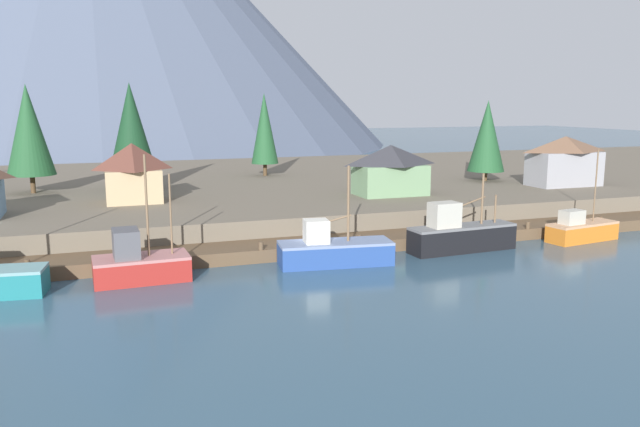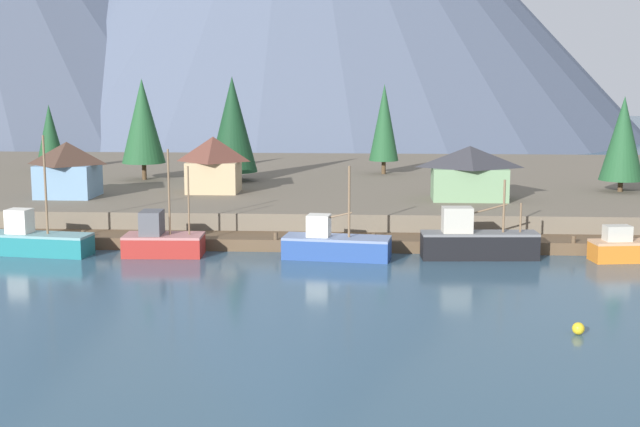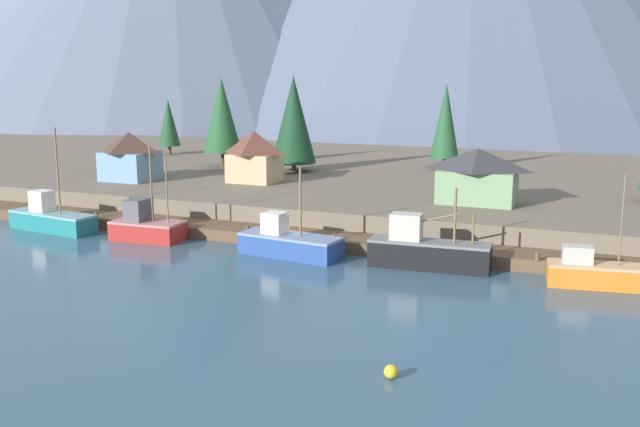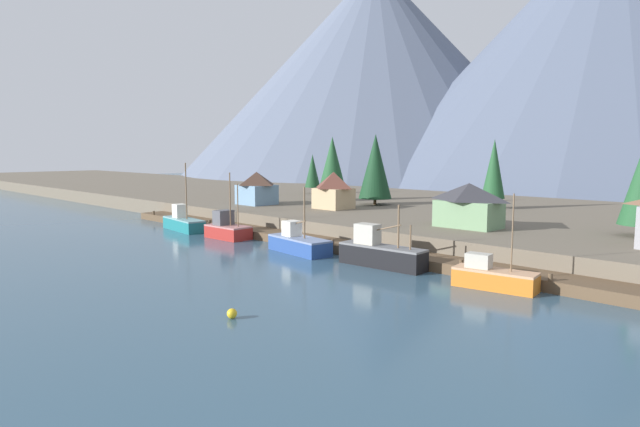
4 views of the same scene
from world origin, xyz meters
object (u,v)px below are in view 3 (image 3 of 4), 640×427
Objects in this scene: house_green at (477,175)px; conifer_mid_left at (446,121)px; fishing_boat_black at (426,251)px; fishing_boat_blue at (289,243)px; house_tan at (255,156)px; conifer_near_left at (169,122)px; conifer_mid_right at (222,115)px; fishing_boat_teal at (52,219)px; conifer_back_left at (294,120)px; channel_buoy at (391,372)px; fishing_boat_orange at (596,273)px; house_blue at (130,156)px; fishing_boat_red at (146,226)px.

house_green is 0.69× the size of conifer_mid_left.
conifer_mid_left reaches higher than fishing_boat_black.
house_tan is (-13.05, 19.38, 4.31)m from fishing_boat_blue.
conifer_mid_right is (13.77, -8.56, 1.92)m from conifer_near_left.
fishing_boat_teal is 30.20m from conifer_mid_right.
channel_buoy is at bearing -60.76° from conifer_back_left.
fishing_boat_teal is at bearing -157.02° from house_green.
house_tan is (-36.20, 19.00, 4.40)m from fishing_boat_orange.
conifer_mid_left is at bearing 34.40° from house_blue.
conifer_near_left is (-12.13, 37.64, 6.04)m from fishing_boat_teal.
fishing_boat_teal is 1.04× the size of fishing_boat_black.
fishing_boat_teal is 1.19× the size of conifer_near_left.
fishing_boat_blue is 12.39× the size of channel_buoy.
fishing_boat_orange reaches higher than house_blue.
house_green is at bearing -21.43° from conifer_mid_right.
conifer_mid_left is (30.82, 21.11, 3.33)m from house_blue.
fishing_boat_red is at bearing -116.72° from conifer_mid_left.
fishing_boat_teal is at bearing 179.02° from fishing_boat_red.
fishing_boat_red is 0.74× the size of conifer_back_left.
conifer_mid_left reaches higher than house_tan.
fishing_boat_black is 0.82× the size of conifer_mid_right.
house_tan is at bearing -45.49° from conifer_mid_right.
fishing_boat_orange is 46.20m from conifer_back_left.
conifer_mid_right is at bearing 135.21° from fishing_boat_blue.
fishing_boat_black is 37.48m from conifer_back_left.
fishing_boat_teal is at bearing -112.42° from conifer_back_left.
house_blue is 14.95m from conifer_mid_right.
house_green is 53.41m from conifer_near_left.
fishing_boat_red is 13.91m from fishing_boat_blue.
fishing_boat_teal is 40.00m from conifer_near_left.
house_tan is (-25.13, 3.85, 0.25)m from house_green.
conifer_mid_left reaches higher than conifer_near_left.
channel_buoy is (38.86, -19.74, -0.76)m from fishing_boat_teal.
house_blue reaches higher than house_green.
conifer_mid_left is at bearing 109.38° from fishing_boat_orange.
house_tan reaches higher than house_blue.
house_blue is 1.00× the size of house_tan.
conifer_near_left is 25.63m from conifer_back_left.
conifer_back_left is (-23.64, 28.12, 7.40)m from fishing_boat_black.
house_tan is 29.79m from conifer_near_left.
conifer_near_left is at bearing 155.42° from house_green.
fishing_boat_orange is 52.08m from house_blue.
house_tan is at bearing 171.30° from house_green.
house_tan is 14.23m from conifer_mid_right.
conifer_mid_left is (28.57, 36.27, 7.46)m from fishing_boat_teal.
conifer_mid_left is at bearing 110.60° from house_green.
conifer_near_left reaches higher than house_green.
fishing_boat_teal is at bearing -93.24° from conifer_mid_right.
house_blue is 24.62m from conifer_near_left.
conifer_mid_right reaches higher than fishing_boat_red.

